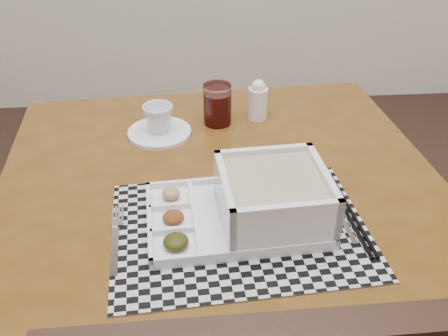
{
  "coord_description": "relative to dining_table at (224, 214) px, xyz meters",
  "views": [
    {
      "loc": [
        0.32,
        -0.11,
        1.27
      ],
      "look_at": [
        0.38,
        0.7,
        0.73
      ],
      "focal_mm": 40.0,
      "sensor_mm": 36.0,
      "label": 1
    }
  ],
  "objects": [
    {
      "name": "dining_table",
      "position": [
        0.0,
        0.0,
        0.0
      ],
      "size": [
        0.97,
        0.97,
        0.68
      ],
      "color": "#4A2C0D",
      "rests_on": "ground"
    },
    {
      "name": "placemat",
      "position": [
        0.02,
        -0.13,
        0.07
      ],
      "size": [
        0.48,
        0.37,
        0.0
      ],
      "primitive_type": "cube",
      "rotation": [
        0.0,
        0.0,
        0.07
      ],
      "color": "#B2B2BA",
      "rests_on": "dining_table"
    },
    {
      "name": "serving_tray",
      "position": [
        0.06,
        -0.11,
        0.11
      ],
      "size": [
        0.34,
        0.24,
        0.1
      ],
      "color": "white",
      "rests_on": "placemat"
    },
    {
      "name": "fork",
      "position": [
        -0.2,
        -0.14,
        0.07
      ],
      "size": [
        0.03,
        0.19,
        0.0
      ],
      "color": "silver",
      "rests_on": "placemat"
    },
    {
      "name": "spoon",
      "position": [
        0.2,
        -0.05,
        0.08
      ],
      "size": [
        0.04,
        0.18,
        0.01
      ],
      "color": "silver",
      "rests_on": "placemat"
    },
    {
      "name": "chopsticks",
      "position": [
        0.23,
        -0.11,
        0.08
      ],
      "size": [
        0.03,
        0.24,
        0.01
      ],
      "color": "black",
      "rests_on": "placemat"
    },
    {
      "name": "saucer",
      "position": [
        -0.14,
        0.23,
        0.08
      ],
      "size": [
        0.15,
        0.15,
        0.01
      ],
      "primitive_type": "cylinder",
      "color": "white",
      "rests_on": "dining_table"
    },
    {
      "name": "cup",
      "position": [
        -0.14,
        0.23,
        0.11
      ],
      "size": [
        0.08,
        0.08,
        0.07
      ],
      "primitive_type": "imported",
      "rotation": [
        0.0,
        0.0,
        -0.07
      ],
      "color": "white",
      "rests_on": "saucer"
    },
    {
      "name": "juice_glass",
      "position": [
        0.01,
        0.27,
        0.12
      ],
      "size": [
        0.07,
        0.07,
        0.1
      ],
      "color": "white",
      "rests_on": "dining_table"
    },
    {
      "name": "creamer_bottle",
      "position": [
        0.11,
        0.29,
        0.12
      ],
      "size": [
        0.05,
        0.05,
        0.1
      ],
      "color": "white",
      "rests_on": "dining_table"
    }
  ]
}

